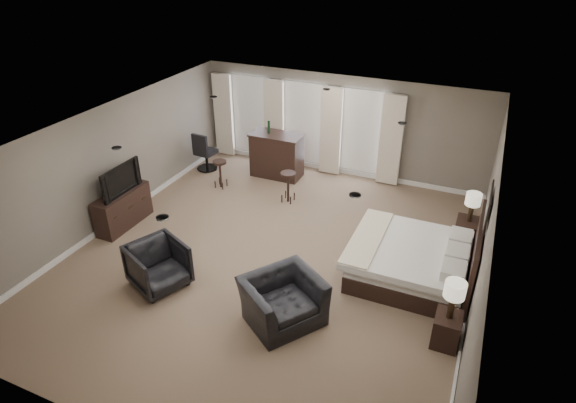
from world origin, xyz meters
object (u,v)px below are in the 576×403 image
at_px(nightstand_far, 466,234).
at_px(desk_chair, 206,151).
at_px(bar_stool_right, 288,187).
at_px(dresser, 123,209).
at_px(armchair_near, 283,294).
at_px(bar_counter, 277,155).
at_px(tv, 119,189).
at_px(bar_stool_left, 220,174).
at_px(armchair_far, 158,264).
at_px(lamp_near, 453,300).
at_px(bed, 410,246).
at_px(nightstand_near, 446,330).
at_px(lamp_far, 472,207).

bearing_deg(nightstand_far, desk_chair, 171.20).
bearing_deg(bar_stool_right, dresser, -140.13).
xyz_separation_m(dresser, armchair_near, (4.38, -1.32, 0.13)).
xyz_separation_m(nightstand_far, bar_counter, (-4.89, 1.46, 0.28)).
relative_size(tv, bar_stool_left, 1.56).
bearing_deg(armchair_far, lamp_near, -58.87).
height_order(armchair_near, bar_stool_right, armchair_near).
height_order(bed, dresser, bed).
bearing_deg(nightstand_near, bed, 121.54).
height_order(dresser, armchair_far, armchair_far).
bearing_deg(lamp_near, bed, 121.54).
xyz_separation_m(dresser, bar_stool_right, (2.86, 2.39, -0.02)).
bearing_deg(armchair_far, tv, 78.99).
xyz_separation_m(nightstand_near, tv, (-6.92, 0.79, 0.61)).
bearing_deg(nightstand_near, bar_counter, 138.28).
height_order(dresser, armchair_near, armchair_near).
height_order(nightstand_far, armchair_far, armchair_far).
bearing_deg(bar_stool_right, bed, -28.72).
height_order(bed, armchair_near, bed).
xyz_separation_m(lamp_near, tv, (-6.92, 0.79, 0.01)).
xyz_separation_m(lamp_near, lamp_far, (0.00, 2.90, 0.05)).
height_order(nightstand_near, lamp_far, lamp_far).
relative_size(bed, desk_chair, 2.00).
xyz_separation_m(nightstand_far, desk_chair, (-6.78, 1.05, 0.23)).
height_order(tv, armchair_far, tv).
xyz_separation_m(tv, bar_stool_left, (1.02, 2.39, -0.52)).
bearing_deg(armchair_near, desk_chair, 78.62).
bearing_deg(bar_stool_left, bed, -19.12).
relative_size(bed, armchair_far, 2.28).
xyz_separation_m(armchair_near, armchair_far, (-2.40, -0.08, -0.06)).
distance_m(dresser, bar_stool_left, 2.60).
bearing_deg(desk_chair, lamp_near, 155.62).
relative_size(tv, bar_counter, 0.84).
relative_size(nightstand_near, armchair_far, 0.57).
bearing_deg(nightstand_far, bar_stool_right, 175.98).
bearing_deg(bed, armchair_near, -129.82).
relative_size(bed, armchair_near, 1.77).
bearing_deg(armchair_far, bar_stool_right, 11.05).
distance_m(dresser, bar_stool_right, 3.73).
height_order(bed, bar_counter, bed).
distance_m(nightstand_near, lamp_near, 0.59).
relative_size(bed, nightstand_near, 4.01).
height_order(lamp_far, bar_stool_right, lamp_far).
distance_m(tv, bar_stool_right, 3.76).
bearing_deg(lamp_near, bar_counter, 138.28).
bearing_deg(desk_chair, bar_counter, -162.04).
height_order(bar_stool_left, bar_stool_right, bar_stool_right).
relative_size(armchair_near, armchair_far, 1.29).
bearing_deg(nightstand_far, lamp_far, 0.00).
height_order(lamp_far, bar_counter, lamp_far).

